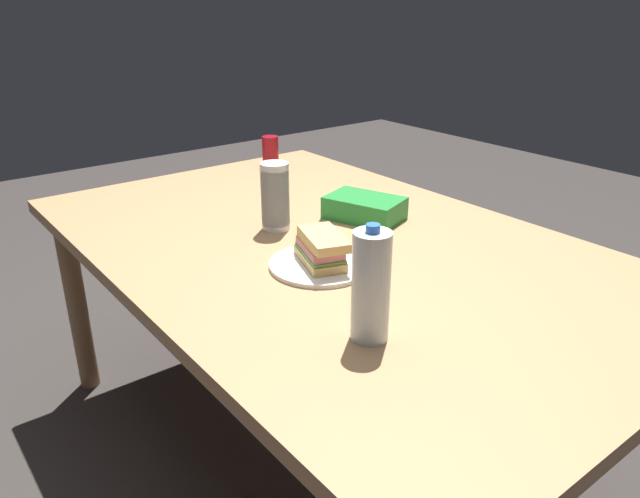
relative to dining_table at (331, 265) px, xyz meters
The scene contains 8 objects.
ground_plane 0.67m from the dining_table, ahead, with size 8.00×8.00×0.00m, color #383330.
dining_table is the anchor object (origin of this frame).
paper_plate 0.18m from the dining_table, 48.71° to the right, with size 0.26×0.26×0.01m, color white.
sandwich 0.21m from the dining_table, 47.52° to the right, with size 0.20×0.14×0.08m.
soda_can_red 0.86m from the dining_table, 157.87° to the left, with size 0.07×0.07×0.12m, color maroon.
chip_bag 0.25m from the dining_table, 113.52° to the left, with size 0.23×0.15×0.07m, color #268C38.
water_bottle_tall 0.55m from the dining_table, 30.12° to the right, with size 0.08×0.08×0.25m.
plastic_cup_stack 0.26m from the dining_table, 161.61° to the right, with size 0.08×0.08×0.20m.
Camera 1 is at (1.23, -1.00, 1.40)m, focal length 33.94 mm.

